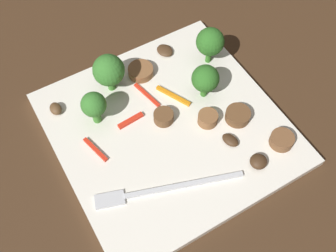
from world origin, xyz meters
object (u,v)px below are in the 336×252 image
at_px(mushroom_1, 165,50).
at_px(broccoli_floret_1, 210,42).
at_px(broccoli_floret_3, 109,71).
at_px(sausage_slice_4, 163,117).
at_px(sausage_slice_0, 238,115).
at_px(broccoli_floret_0, 94,105).
at_px(mushroom_3, 230,140).
at_px(plate, 168,128).
at_px(mushroom_0, 258,161).
at_px(broccoli_floret_2, 205,79).
at_px(sausage_slice_2, 141,71).
at_px(pepper_strip_3, 146,95).
at_px(mushroom_2, 56,109).
at_px(sausage_slice_3, 282,140).
at_px(pepper_strip_2, 131,121).
at_px(pepper_strip_1, 95,150).
at_px(sausage_slice_1, 208,118).
at_px(fork, 159,190).
at_px(pepper_strip_0, 173,96).

bearing_deg(mushroom_1, broccoli_floret_1, 134.82).
xyz_separation_m(broccoli_floret_3, sausage_slice_4, (-0.04, 0.08, -0.03)).
relative_size(broccoli_floret_3, sausage_slice_0, 1.80).
distance_m(broccoli_floret_0, mushroom_3, 0.18).
bearing_deg(mushroom_3, plate, -47.29).
bearing_deg(mushroom_0, broccoli_floret_1, -102.94).
bearing_deg(mushroom_1, broccoli_floret_3, 11.55).
distance_m(broccoli_floret_2, sausage_slice_0, 0.06).
bearing_deg(sausage_slice_4, plate, 91.84).
height_order(sausage_slice_2, mushroom_0, mushroom_0).
bearing_deg(pepper_strip_3, mushroom_0, 113.03).
xyz_separation_m(mushroom_0, mushroom_2, (0.18, -0.20, -0.00)).
xyz_separation_m(sausage_slice_3, pepper_strip_2, (0.15, -0.13, -0.00)).
relative_size(mushroom_2, pepper_strip_1, 0.47).
height_order(sausage_slice_1, mushroom_2, sausage_slice_1).
bearing_deg(broccoli_floret_1, sausage_slice_4, 27.57).
height_order(mushroom_0, pepper_strip_1, mushroom_0).
height_order(broccoli_floret_0, mushroom_3, broccoli_floret_0).
height_order(sausage_slice_4, mushroom_2, sausage_slice_4).
bearing_deg(sausage_slice_2, mushroom_1, -160.17).
bearing_deg(mushroom_0, broccoli_floret_2, -90.37).
bearing_deg(sausage_slice_1, mushroom_1, -95.53).
distance_m(broccoli_floret_0, mushroom_2, 0.06).
relative_size(fork, mushroom_0, 8.03).
distance_m(pepper_strip_1, pepper_strip_2, 0.06).
xyz_separation_m(broccoli_floret_2, sausage_slice_3, (-0.04, 0.11, -0.03)).
distance_m(fork, pepper_strip_2, 0.11).
relative_size(broccoli_floret_1, broccoli_floret_3, 1.00).
height_order(pepper_strip_0, pepper_strip_3, pepper_strip_0).
relative_size(broccoli_floret_1, pepper_strip_0, 1.10).
bearing_deg(pepper_strip_2, pepper_strip_1, 15.34).
bearing_deg(sausage_slice_3, mushroom_3, -31.48).
xyz_separation_m(mushroom_3, pepper_strip_2, (0.09, -0.09, -0.00)).
bearing_deg(pepper_strip_3, pepper_strip_2, 34.49).
distance_m(sausage_slice_3, mushroom_0, 0.04).
bearing_deg(sausage_slice_3, sausage_slice_2, -62.24).
distance_m(mushroom_2, mushroom_3, 0.23).
distance_m(plate, sausage_slice_2, 0.10).
xyz_separation_m(fork, sausage_slice_3, (-0.17, 0.02, 0.01)).
distance_m(broccoli_floret_3, sausage_slice_1, 0.14).
bearing_deg(sausage_slice_1, sausage_slice_4, -33.13).
bearing_deg(pepper_strip_2, fork, 80.76).
distance_m(mushroom_2, pepper_strip_0, 0.16).
distance_m(broccoli_floret_1, mushroom_0, 0.18).
distance_m(broccoli_floret_1, broccoli_floret_2, 0.06).
height_order(plate, mushroom_2, mushroom_2).
bearing_deg(sausage_slice_2, broccoli_floret_2, 127.12).
xyz_separation_m(fork, mushroom_3, (-0.11, -0.01, 0.00)).
height_order(fork, broccoli_floret_0, broccoli_floret_0).
relative_size(sausage_slice_4, mushroom_3, 1.14).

